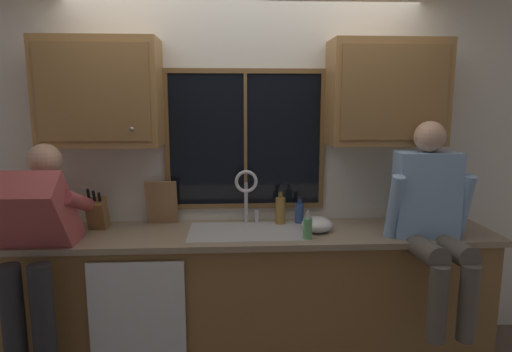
{
  "coord_description": "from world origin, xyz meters",
  "views": [
    {
      "loc": [
        -0.1,
        -3.21,
        1.8
      ],
      "look_at": [
        0.06,
        -0.3,
        1.31
      ],
      "focal_mm": 30.78,
      "sensor_mm": 36.0,
      "label": 1
    }
  ],
  "objects_px": {
    "person_standing": "(34,244)",
    "bottle_tall_clear": "(299,212)",
    "mixing_bowl": "(317,225)",
    "cutting_board": "(162,203)",
    "knife_block": "(98,214)",
    "person_sitting_on_counter": "(432,213)",
    "soap_dispenser": "(308,228)",
    "bottle_green_glass": "(280,210)"
  },
  "relations": [
    {
      "from": "person_sitting_on_counter",
      "to": "soap_dispenser",
      "type": "relative_size",
      "value": 6.59
    },
    {
      "from": "cutting_board",
      "to": "bottle_green_glass",
      "type": "relative_size",
      "value": 1.29
    },
    {
      "from": "soap_dispenser",
      "to": "bottle_green_glass",
      "type": "height_order",
      "value": "bottle_green_glass"
    },
    {
      "from": "knife_block",
      "to": "bottle_tall_clear",
      "type": "xyz_separation_m",
      "value": [
        1.43,
        0.08,
        -0.03
      ]
    },
    {
      "from": "knife_block",
      "to": "soap_dispenser",
      "type": "xyz_separation_m",
      "value": [
        1.43,
        -0.3,
        -0.04
      ]
    },
    {
      "from": "person_standing",
      "to": "cutting_board",
      "type": "relative_size",
      "value": 4.72
    },
    {
      "from": "person_sitting_on_counter",
      "to": "knife_block",
      "type": "xyz_separation_m",
      "value": [
        -2.21,
        0.38,
        -0.08
      ]
    },
    {
      "from": "person_sitting_on_counter",
      "to": "knife_block",
      "type": "relative_size",
      "value": 3.92
    },
    {
      "from": "person_standing",
      "to": "mixing_bowl",
      "type": "xyz_separation_m",
      "value": [
        1.78,
        0.27,
        0.01
      ]
    },
    {
      "from": "person_sitting_on_counter",
      "to": "mixing_bowl",
      "type": "height_order",
      "value": "person_sitting_on_counter"
    },
    {
      "from": "mixing_bowl",
      "to": "bottle_tall_clear",
      "type": "xyz_separation_m",
      "value": [
        -0.09,
        0.22,
        0.03
      ]
    },
    {
      "from": "cutting_board",
      "to": "bottle_tall_clear",
      "type": "distance_m",
      "value": 1.01
    },
    {
      "from": "person_sitting_on_counter",
      "to": "bottle_tall_clear",
      "type": "distance_m",
      "value": 0.91
    },
    {
      "from": "person_standing",
      "to": "mixing_bowl",
      "type": "relative_size",
      "value": 7.17
    },
    {
      "from": "knife_block",
      "to": "person_sitting_on_counter",
      "type": "bearing_deg",
      "value": -9.78
    },
    {
      "from": "person_sitting_on_counter",
      "to": "mixing_bowl",
      "type": "relative_size",
      "value": 5.86
    },
    {
      "from": "person_standing",
      "to": "person_sitting_on_counter",
      "type": "xyz_separation_m",
      "value": [
        2.47,
        0.03,
        0.15
      ]
    },
    {
      "from": "bottle_green_glass",
      "to": "bottle_tall_clear",
      "type": "bearing_deg",
      "value": 4.53
    },
    {
      "from": "bottle_green_glass",
      "to": "bottle_tall_clear",
      "type": "relative_size",
      "value": 1.3
    },
    {
      "from": "knife_block",
      "to": "bottle_tall_clear",
      "type": "relative_size",
      "value": 1.65
    },
    {
      "from": "person_standing",
      "to": "bottle_green_glass",
      "type": "height_order",
      "value": "person_standing"
    },
    {
      "from": "person_sitting_on_counter",
      "to": "bottle_tall_clear",
      "type": "bearing_deg",
      "value": 149.45
    },
    {
      "from": "person_sitting_on_counter",
      "to": "knife_block",
      "type": "distance_m",
      "value": 2.24
    },
    {
      "from": "knife_block",
      "to": "soap_dispenser",
      "type": "distance_m",
      "value": 1.46
    },
    {
      "from": "person_standing",
      "to": "bottle_tall_clear",
      "type": "relative_size",
      "value": 7.92
    },
    {
      "from": "person_standing",
      "to": "knife_block",
      "type": "height_order",
      "value": "person_standing"
    },
    {
      "from": "bottle_tall_clear",
      "to": "soap_dispenser",
      "type": "bearing_deg",
      "value": -90.85
    },
    {
      "from": "bottle_tall_clear",
      "to": "mixing_bowl",
      "type": "bearing_deg",
      "value": -67.93
    },
    {
      "from": "person_sitting_on_counter",
      "to": "cutting_board",
      "type": "relative_size",
      "value": 3.86
    },
    {
      "from": "bottle_green_glass",
      "to": "person_standing",
      "type": "bearing_deg",
      "value": -162.75
    },
    {
      "from": "soap_dispenser",
      "to": "bottle_tall_clear",
      "type": "bearing_deg",
      "value": 89.15
    },
    {
      "from": "mixing_bowl",
      "to": "bottle_green_glass",
      "type": "xyz_separation_m",
      "value": [
        -0.23,
        0.21,
        0.06
      ]
    },
    {
      "from": "cutting_board",
      "to": "bottle_tall_clear",
      "type": "height_order",
      "value": "cutting_board"
    },
    {
      "from": "soap_dispenser",
      "to": "person_standing",
      "type": "bearing_deg",
      "value": -176.12
    },
    {
      "from": "mixing_bowl",
      "to": "person_standing",
      "type": "bearing_deg",
      "value": -171.21
    },
    {
      "from": "mixing_bowl",
      "to": "knife_block",
      "type": "bearing_deg",
      "value": 174.77
    },
    {
      "from": "knife_block",
      "to": "person_standing",
      "type": "bearing_deg",
      "value": -121.95
    },
    {
      "from": "person_standing",
      "to": "bottle_green_glass",
      "type": "bearing_deg",
      "value": 17.25
    },
    {
      "from": "mixing_bowl",
      "to": "bottle_tall_clear",
      "type": "height_order",
      "value": "bottle_tall_clear"
    },
    {
      "from": "cutting_board",
      "to": "soap_dispenser",
      "type": "distance_m",
      "value": 1.08
    },
    {
      "from": "person_standing",
      "to": "bottle_tall_clear",
      "type": "distance_m",
      "value": 1.76
    },
    {
      "from": "knife_block",
      "to": "bottle_green_glass",
      "type": "bearing_deg",
      "value": 2.96
    }
  ]
}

